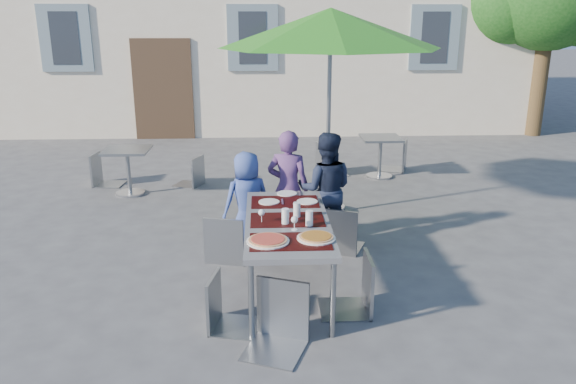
{
  "coord_description": "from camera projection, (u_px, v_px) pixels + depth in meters",
  "views": [
    {
      "loc": [
        0.16,
        -5.16,
        2.59
      ],
      "look_at": [
        0.45,
        0.79,
        0.75
      ],
      "focal_mm": 35.0,
      "sensor_mm": 36.0,
      "label": 1
    }
  ],
  "objects": [
    {
      "name": "cafe_table_1",
      "position": [
        380.0,
        151.0,
        9.48
      ],
      "size": [
        0.65,
        0.65,
        0.7
      ],
      "color": "#B6B9BF",
      "rests_on": "ground"
    },
    {
      "name": "bg_chair_r_1",
      "position": [
        400.0,
        137.0,
        9.89
      ],
      "size": [
        0.58,
        0.58,
        1.03
      ],
      "color": "gray",
      "rests_on": "ground"
    },
    {
      "name": "child_0",
      "position": [
        247.0,
        201.0,
        6.5
      ],
      "size": [
        0.66,
        0.55,
        1.16
      ],
      "primitive_type": "imported",
      "rotation": [
        0.0,
        0.0,
        3.53
      ],
      "color": "#384F9C",
      "rests_on": "ground"
    },
    {
      "name": "chair_5",
      "position": [
        278.0,
        278.0,
        4.49
      ],
      "size": [
        0.59,
        0.6,
        1.03
      ],
      "color": "gray",
      "rests_on": "ground"
    },
    {
      "name": "chair_3",
      "position": [
        224.0,
        272.0,
        4.79
      ],
      "size": [
        0.48,
        0.47,
        0.91
      ],
      "color": "gray",
      "rests_on": "ground"
    },
    {
      "name": "pizza_near_right",
      "position": [
        316.0,
        237.0,
        4.9
      ],
      "size": [
        0.34,
        0.34,
        0.03
      ],
      "color": "white",
      "rests_on": "dining_table"
    },
    {
      "name": "chair_1",
      "position": [
        270.0,
        212.0,
        6.33
      ],
      "size": [
        0.45,
        0.46,
        0.89
      ],
      "color": "gray",
      "rests_on": "ground"
    },
    {
      "name": "child_2",
      "position": [
        326.0,
        189.0,
        6.58
      ],
      "size": [
        0.71,
        0.47,
        1.36
      ],
      "primitive_type": "imported",
      "rotation": [
        0.0,
        0.0,
        3.0
      ],
      "color": "#192037",
      "rests_on": "ground"
    },
    {
      "name": "dining_table",
      "position": [
        287.0,
        225.0,
        5.39
      ],
      "size": [
        0.8,
        1.85,
        0.76
      ],
      "color": "#47484D",
      "rests_on": "ground"
    },
    {
      "name": "pizza_near_left",
      "position": [
        268.0,
        240.0,
        4.83
      ],
      "size": [
        0.37,
        0.37,
        0.03
      ],
      "color": "white",
      "rests_on": "dining_table"
    },
    {
      "name": "cafe_table_0",
      "position": [
        128.0,
        164.0,
        8.54
      ],
      "size": [
        0.67,
        0.67,
        0.72
      ],
      "color": "#B6B9BF",
      "rests_on": "ground"
    },
    {
      "name": "bg_chair_r_0",
      "position": [
        192.0,
        153.0,
        8.97
      ],
      "size": [
        0.53,
        0.53,
        0.92
      ],
      "color": "gray",
      "rests_on": "ground"
    },
    {
      "name": "bg_chair_l_1",
      "position": [
        327.0,
        140.0,
        9.58
      ],
      "size": [
        0.56,
        0.56,
        1.05
      ],
      "color": "gray",
      "rests_on": "ground"
    },
    {
      "name": "child_1",
      "position": [
        288.0,
        188.0,
        6.58
      ],
      "size": [
        0.58,
        0.46,
        1.38
      ],
      "primitive_type": "imported",
      "rotation": [
        0.0,
        0.0,
        2.85
      ],
      "color": "#55346B",
      "rests_on": "ground"
    },
    {
      "name": "bg_chair_l_0",
      "position": [
        100.0,
        150.0,
        9.01
      ],
      "size": [
        0.48,
        0.48,
        0.99
      ],
      "color": "gray",
      "rests_on": "ground"
    },
    {
      "name": "chair_4",
      "position": [
        358.0,
        250.0,
        5.05
      ],
      "size": [
        0.46,
        0.46,
        1.02
      ],
      "color": "gray",
      "rests_on": "ground"
    },
    {
      "name": "patio_umbrella",
      "position": [
        331.0,
        30.0,
        7.11
      ],
      "size": [
        2.89,
        2.89,
        2.73
      ],
      "color": "#B6B9BF",
      "rests_on": "ground"
    },
    {
      "name": "chair_2",
      "position": [
        341.0,
        202.0,
        6.37
      ],
      "size": [
        0.6,
        0.6,
        1.02
      ],
      "color": "gray",
      "rests_on": "ground"
    },
    {
      "name": "ground",
      "position": [
        248.0,
        287.0,
        5.68
      ],
      "size": [
        90.0,
        90.0,
        0.0
      ],
      "primitive_type": "plane",
      "color": "#434345",
      "rests_on": "ground"
    },
    {
      "name": "place_settings",
      "position": [
        288.0,
        199.0,
        5.97
      ],
      "size": [
        0.66,
        0.51,
        0.01
      ],
      "color": "white",
      "rests_on": "dining_table"
    },
    {
      "name": "glassware",
      "position": [
        293.0,
        215.0,
        5.27
      ],
      "size": [
        0.51,
        0.41,
        0.15
      ],
      "color": "silver",
      "rests_on": "dining_table"
    },
    {
      "name": "chair_0",
      "position": [
        225.0,
        210.0,
        6.11
      ],
      "size": [
        0.54,
        0.54,
        1.01
      ],
      "color": "gray",
      "rests_on": "ground"
    }
  ]
}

